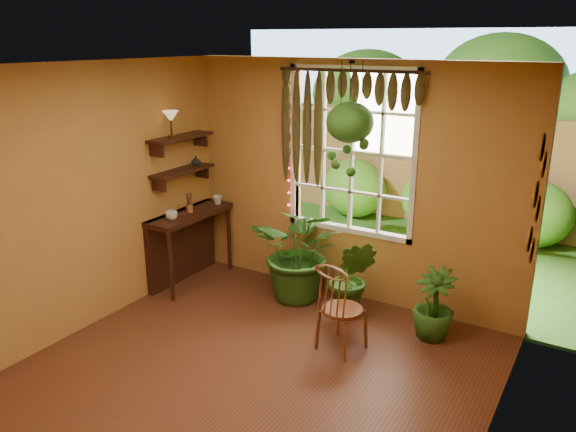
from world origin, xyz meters
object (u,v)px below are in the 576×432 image
object	(u,v)px
potted_plant_left	(301,252)
potted_plant_mid	(352,278)
hanging_basket	(350,128)
windsor_chair	(340,321)
counter_ledge	(184,238)

from	to	relation	value
potted_plant_left	potted_plant_mid	xyz separation A→B (m)	(0.70, -0.12, -0.13)
potted_plant_left	hanging_basket	world-z (taller)	hanging_basket
hanging_basket	potted_plant_left	bearing A→B (deg)	-174.39
windsor_chair	potted_plant_left	distance (m)	1.22
counter_ledge	potted_plant_mid	xyz separation A→B (m)	(2.20, 0.15, -0.10)
windsor_chair	counter_ledge	bearing A→B (deg)	178.92
potted_plant_mid	hanging_basket	xyz separation A→B (m)	(-0.16, 0.17, 1.57)
counter_ledge	hanging_basket	world-z (taller)	hanging_basket
windsor_chair	potted_plant_mid	world-z (taller)	windsor_chair
counter_ledge	potted_plant_left	xyz separation A→B (m)	(1.51, 0.27, 0.03)
potted_plant_left	hanging_basket	xyz separation A→B (m)	(0.53, 0.05, 1.44)
potted_plant_left	potted_plant_mid	world-z (taller)	potted_plant_left
potted_plant_left	windsor_chair	bearing A→B (deg)	-41.56
windsor_chair	potted_plant_mid	distance (m)	0.71
hanging_basket	windsor_chair	bearing A→B (deg)	-67.21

